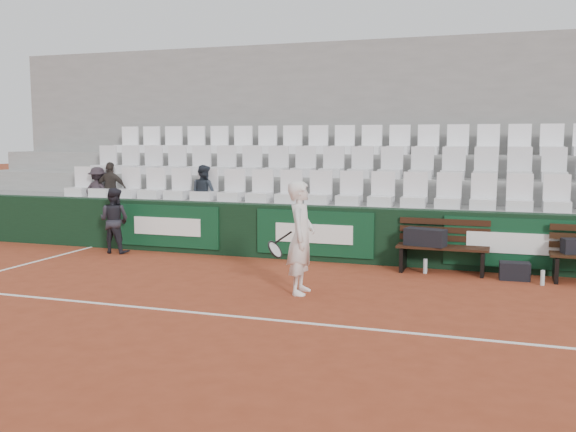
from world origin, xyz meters
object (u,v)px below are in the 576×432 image
(spectator_b, at_px, (110,169))
(ball_kid, at_px, (114,220))
(water_bottle_near, at_px, (425,266))
(bench_left, at_px, (442,259))
(tennis_player, at_px, (301,238))
(spectator_c, at_px, (204,171))
(sports_bag_ground, at_px, (515,271))
(water_bottle_far, at_px, (543,278))
(spectator_a, at_px, (97,171))
(sports_bag_left, at_px, (425,237))

(spectator_b, bearing_deg, ball_kid, 114.34)
(water_bottle_near, xyz_separation_m, spectator_b, (-6.77, 1.08, 1.47))
(bench_left, xyz_separation_m, tennis_player, (-1.81, -2.13, 0.59))
(water_bottle_near, height_order, tennis_player, tennis_player)
(tennis_player, bearing_deg, spectator_c, 134.72)
(water_bottle_near, bearing_deg, sports_bag_ground, -1.67)
(bench_left, bearing_deg, sports_bag_ground, -9.42)
(water_bottle_near, relative_size, spectator_b, 0.21)
(bench_left, height_order, water_bottle_far, bench_left)
(spectator_b, relative_size, spectator_c, 1.03)
(ball_kid, bearing_deg, bench_left, -179.64)
(bench_left, bearing_deg, spectator_b, 172.48)
(spectator_a, bearing_deg, water_bottle_near, 167.22)
(water_bottle_near, bearing_deg, water_bottle_far, -9.87)
(bench_left, xyz_separation_m, water_bottle_near, (-0.26, -0.15, -0.10))
(sports_bag_left, bearing_deg, ball_kid, -179.40)
(water_bottle_far, bearing_deg, ball_kid, 177.41)
(sports_bag_left, bearing_deg, sports_bag_ground, -5.79)
(sports_bag_ground, distance_m, ball_kid, 7.44)
(spectator_a, bearing_deg, water_bottle_far, 166.97)
(spectator_c, bearing_deg, tennis_player, 158.10)
(water_bottle_far, height_order, spectator_a, spectator_a)
(bench_left, distance_m, sports_bag_left, 0.47)
(water_bottle_far, bearing_deg, bench_left, 163.32)
(sports_bag_ground, relative_size, spectator_a, 0.43)
(spectator_b, distance_m, spectator_c, 2.19)
(tennis_player, bearing_deg, bench_left, 49.68)
(tennis_player, relative_size, spectator_c, 1.41)
(sports_bag_left, relative_size, water_bottle_far, 2.87)
(water_bottle_far, relative_size, tennis_player, 0.14)
(water_bottle_far, relative_size, spectator_b, 0.20)
(bench_left, relative_size, sports_bag_ground, 3.24)
(bench_left, relative_size, spectator_a, 1.39)
(bench_left, xyz_separation_m, spectator_b, (-7.02, 0.93, 1.37))
(sports_bag_ground, height_order, spectator_b, spectator_b)
(ball_kid, xyz_separation_m, spectator_c, (1.44, 1.04, 0.94))
(tennis_player, bearing_deg, ball_kid, 155.68)
(bench_left, relative_size, water_bottle_far, 6.45)
(sports_bag_left, distance_m, water_bottle_near, 0.48)
(sports_bag_ground, bearing_deg, sports_bag_left, 174.21)
(tennis_player, height_order, spectator_a, spectator_a)
(spectator_b, bearing_deg, bench_left, 160.95)
(sports_bag_ground, bearing_deg, tennis_player, -146.66)
(water_bottle_far, bearing_deg, sports_bag_left, 167.13)
(water_bottle_far, xyz_separation_m, spectator_c, (-6.38, 1.39, 1.46))
(water_bottle_near, height_order, spectator_b, spectator_b)
(water_bottle_near, height_order, water_bottle_far, water_bottle_near)
(sports_bag_left, bearing_deg, spectator_a, 172.18)
(sports_bag_left, height_order, sports_bag_ground, sports_bag_left)
(sports_bag_left, relative_size, spectator_a, 0.62)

